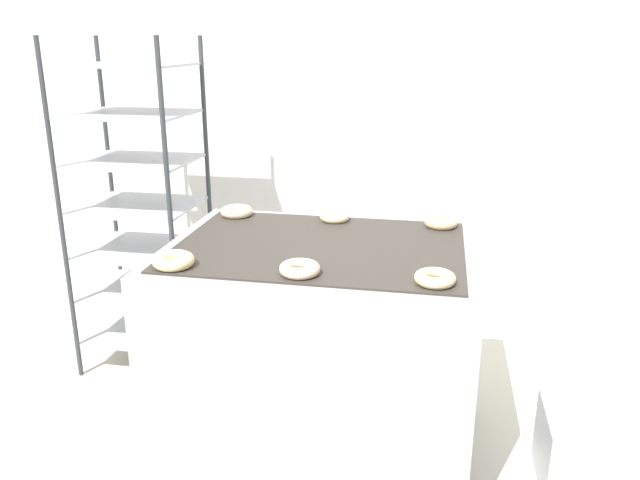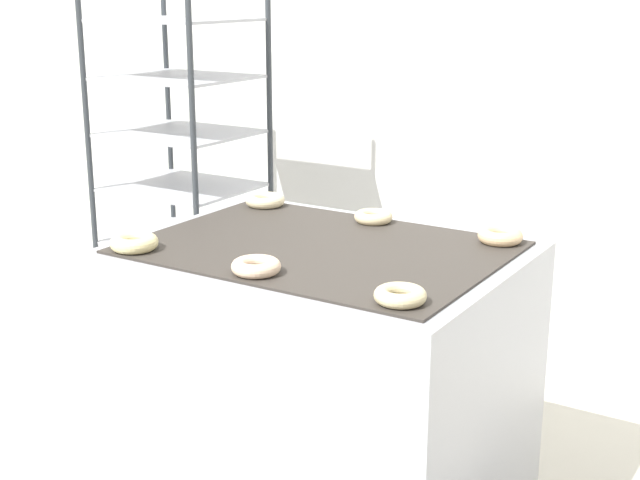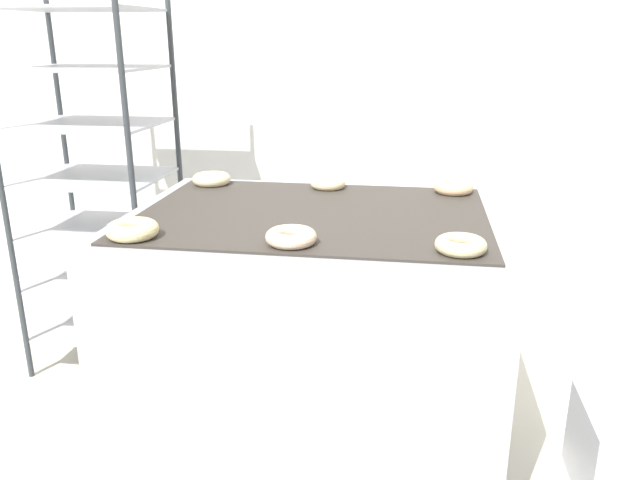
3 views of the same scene
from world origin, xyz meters
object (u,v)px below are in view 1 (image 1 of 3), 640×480
baking_rack_cart (139,206)px  donut_far_left (237,211)px  donut_near_center (300,269)px  donut_far_center (334,216)px  donut_far_right (441,222)px  glaze_bin (590,452)px  fryer_machine (320,348)px  donut_near_left (173,260)px  donut_near_right (435,278)px

baking_rack_cart → donut_far_left: (0.61, -0.24, 0.07)m
donut_near_center → donut_far_center: donut_near_center is taller
donut_far_center → donut_far_right: donut_far_right is taller
donut_far_right → glaze_bin: bearing=-34.2°
fryer_machine → baking_rack_cart: bearing=151.5°
glaze_bin → donut_near_left: bearing=-170.5°
glaze_bin → donut_far_center: donut_far_center is taller
baking_rack_cart → glaze_bin: (2.16, -0.66, -0.71)m
donut_far_right → fryer_machine: bearing=-143.8°
donut_near_right → donut_far_left: size_ratio=0.94×
donut_far_left → donut_far_right: size_ratio=1.02×
donut_near_right → donut_far_right: bearing=88.9°
donut_near_center → donut_near_right: (0.46, 0.00, -0.00)m
fryer_machine → donut_near_right: size_ratio=8.79×
donut_far_right → donut_near_right: bearing=-91.1°
donut_far_right → donut_far_left: bearing=-180.0°
fryer_machine → donut_near_center: donut_near_center is taller
glaze_bin → donut_near_right: (-0.64, -0.25, 0.78)m
baking_rack_cart → donut_far_center: (1.07, -0.23, 0.07)m
fryer_machine → donut_near_left: size_ratio=8.13×
glaze_bin → donut_far_left: size_ratio=2.50×
donut_near_center → donut_far_center: bearing=89.5°
donut_near_center → donut_far_right: size_ratio=1.00×
baking_rack_cart → donut_near_center: bearing=-40.7°
donut_near_left → donut_far_right: size_ratio=1.04×
donut_near_left → donut_near_right: (0.92, 0.01, -0.00)m
baking_rack_cart → donut_near_left: 1.10m
donut_near_center → donut_near_right: donut_near_center is taller
glaze_bin → donut_near_left: donut_near_left is taller
donut_far_center → donut_near_center: bearing=-90.5°
donut_far_left → donut_far_center: donut_far_left is taller
baking_rack_cart → donut_far_center: bearing=-12.1°
fryer_machine → donut_far_left: (-0.46, 0.34, 0.48)m
baking_rack_cart → donut_near_left: baking_rack_cart is taller
glaze_bin → donut_near_right: bearing=-158.7°
fryer_machine → donut_near_right: (0.45, -0.33, 0.48)m
glaze_bin → donut_far_right: size_ratio=2.56×
fryer_machine → donut_near_center: (-0.01, -0.33, 0.48)m
donut_near_left → donut_far_right: bearing=36.2°
donut_near_center → donut_far_right: 0.83m
baking_rack_cart → donut_far_center: baking_rack_cart is taller
donut_near_center → donut_far_left: 0.81m
fryer_machine → glaze_bin: fryer_machine is taller
donut_near_center → donut_far_left: (-0.45, 0.68, 0.00)m
donut_near_left → donut_near_center: 0.46m
donut_far_left → donut_far_right: bearing=0.0°
donut_near_right → fryer_machine: bearing=143.9°
donut_near_left → donut_near_center: donut_near_left is taller
fryer_machine → baking_rack_cart: 1.28m
fryer_machine → donut_near_left: 0.76m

